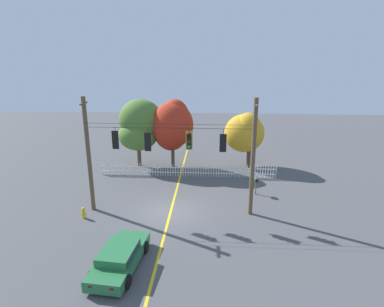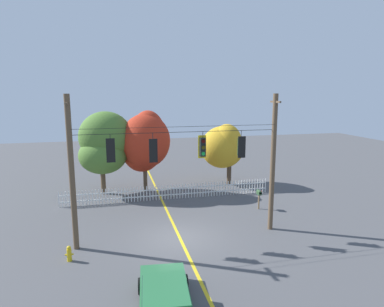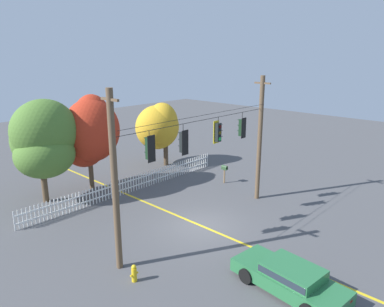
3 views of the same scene
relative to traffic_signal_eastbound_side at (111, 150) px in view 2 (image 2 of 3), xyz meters
The scene contains 14 objects.
ground 6.12m from the traffic_signal_eastbound_side, ahead, with size 80.00×80.00×0.00m, color #4C4C4F.
lane_centerline_stripe 6.11m from the traffic_signal_eastbound_side, ahead, with size 0.16×36.00×0.01m, color gold.
signal_support_span 3.63m from the traffic_signal_eastbound_side, ahead, with size 11.04×1.10×7.79m.
traffic_signal_eastbound_side is the anchor object (origin of this frame).
traffic_signal_northbound_primary 2.11m from the traffic_signal_eastbound_side, ahead, with size 0.43×0.38×1.51m.
traffic_signal_southbound_primary 4.74m from the traffic_signal_eastbound_side, ahead, with size 0.43×0.38×1.45m.
traffic_signal_northbound_secondary 6.90m from the traffic_signal_eastbound_side, ahead, with size 0.43×0.38×1.48m.
white_picket_fence 9.12m from the traffic_signal_eastbound_side, 59.20° to the left, with size 15.55×0.06×1.10m.
autumn_maple_near_fence 9.45m from the traffic_signal_eastbound_side, 93.04° to the left, with size 4.11×3.93×6.45m.
autumn_maple_mid 9.64m from the traffic_signal_eastbound_side, 74.42° to the left, with size 3.84×3.75×6.49m.
autumn_oak_far_east 13.73m from the traffic_signal_eastbound_side, 46.70° to the left, with size 3.75×3.28×5.24m.
parked_car 7.82m from the traffic_signal_eastbound_side, 74.77° to the right, with size 2.30×4.72×1.15m.
fire_hydrant 5.27m from the traffic_signal_eastbound_side, 148.84° to the right, with size 0.38×0.22×0.76m.
roadside_mailbox 10.92m from the traffic_signal_eastbound_side, 18.92° to the left, with size 0.25×0.44×1.33m.
Camera 2 is at (-3.36, -16.87, 7.85)m, focal length 31.32 mm.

